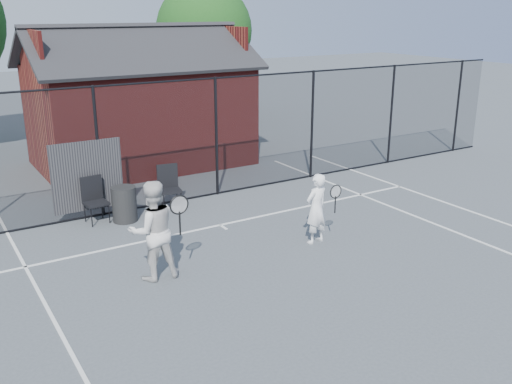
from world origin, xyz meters
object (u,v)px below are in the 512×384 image
clubhouse (140,112)px  chair_right (170,188)px  waste_bin (124,204)px  chair_left (96,201)px  player_front (316,208)px  player_back (153,230)px

clubhouse → chair_right: (-1.00, -4.44, -1.09)m
waste_bin → clubhouse: bearing=64.6°
chair_left → waste_bin: bearing=-27.7°
clubhouse → player_front: 7.96m
player_back → chair_left: 3.29m
player_back → chair_right: 3.67m
chair_left → waste_bin: (0.57, -0.23, -0.11)m
clubhouse → player_back: size_ratio=3.61×
clubhouse → chair_right: 4.68m
player_front → clubhouse: bearing=95.2°
clubhouse → waste_bin: (-2.20, -4.63, -1.21)m
player_back → waste_bin: bearing=80.5°
clubhouse → chair_right: size_ratio=6.24×
clubhouse → player_front: size_ratio=4.44×
chair_left → chair_right: 1.76m
clubhouse → waste_bin: clubhouse is taller
player_back → chair_right: (1.70, 3.22, -0.38)m
player_front → player_back: player_back is taller
player_front → waste_bin: bearing=131.9°
clubhouse → chair_left: (-2.76, -4.40, -1.10)m
player_back → chair_left: size_ratio=1.77×
player_front → chair_left: 4.92m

